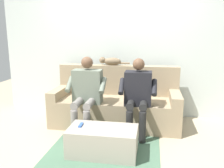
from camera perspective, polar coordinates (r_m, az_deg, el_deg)
The scene contains 9 objects.
ground_plane at distance 3.42m, azimuth -1.06°, elevation -13.78°, with size 8.00×8.00×0.00m, color tan.
back_wall at distance 4.36m, azimuth 2.06°, elevation 8.58°, with size 4.40×0.06×2.45m, color silver.
couch at distance 3.99m, azimuth 0.93°, elevation -4.88°, with size 2.05×0.81×0.95m.
coffee_table at distance 3.07m, azimuth -2.21°, elevation -13.46°, with size 0.85×0.47×0.34m.
person_left_seated at distance 3.49m, azimuth 6.17°, elevation -2.06°, with size 0.54×0.50×1.14m.
person_right_seated at distance 3.59m, azimuth -6.15°, elevation -1.62°, with size 0.58×0.57×1.15m.
cat_on_backrest at distance 4.12m, azimuth -0.33°, elevation 5.48°, with size 0.53×0.14×0.14m.
remote_blue at distance 3.09m, azimuth -7.45°, elevation -9.66°, with size 0.14×0.04×0.02m, color #3860B7.
floor_rug at distance 3.24m, azimuth -1.77°, elevation -15.29°, with size 1.42×1.44×0.01m, color #4C7056.
Camera 1 is at (-0.58, 3.62, 1.50)m, focal length 38.31 mm.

